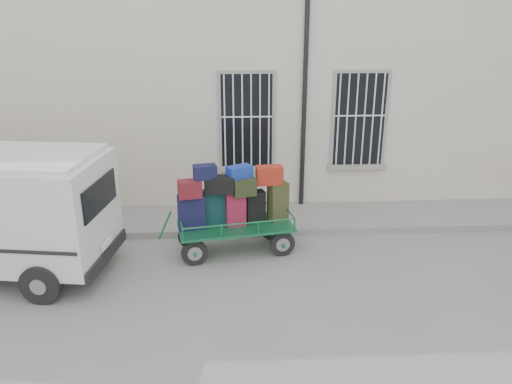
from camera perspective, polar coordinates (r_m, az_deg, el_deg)
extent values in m
plane|color=slate|center=(9.89, 1.97, -8.37)|extent=(80.00, 80.00, 0.00)
cube|color=beige|center=(14.30, 0.20, 13.13)|extent=(24.00, 5.00, 6.00)
cylinder|color=black|center=(11.88, 5.56, 10.68)|extent=(0.11, 0.11, 5.60)
cube|color=black|center=(11.92, -1.06, 8.11)|extent=(1.20, 0.08, 2.20)
cube|color=gray|center=(12.19, -1.03, 2.74)|extent=(1.45, 0.22, 0.12)
cube|color=black|center=(12.31, 11.73, 8.08)|extent=(1.20, 0.08, 2.20)
cube|color=gray|center=(12.57, 11.39, 2.88)|extent=(1.45, 0.22, 0.12)
cube|color=slate|center=(11.84, 1.07, -3.01)|extent=(24.00, 1.70, 0.15)
cylinder|color=black|center=(9.85, -7.02, -6.95)|extent=(0.53, 0.15, 0.52)
cylinder|color=gray|center=(9.85, -7.02, -6.95)|extent=(0.30, 0.14, 0.29)
cylinder|color=black|center=(10.56, -7.51, -5.04)|extent=(0.53, 0.15, 0.52)
cylinder|color=gray|center=(10.56, -7.51, -5.04)|extent=(0.30, 0.14, 0.29)
cylinder|color=black|center=(10.15, 3.04, -5.96)|extent=(0.53, 0.15, 0.52)
cylinder|color=gray|center=(10.15, 3.04, -5.96)|extent=(0.30, 0.14, 0.29)
cylinder|color=black|center=(10.84, 1.89, -4.19)|extent=(0.53, 0.15, 0.52)
cylinder|color=gray|center=(10.84, 1.89, -4.19)|extent=(0.30, 0.14, 0.29)
cube|color=#176539|center=(10.18, -2.37, -3.92)|extent=(2.45, 1.43, 0.05)
cylinder|color=#176539|center=(9.98, -10.38, -3.78)|extent=(0.31, 0.09, 0.59)
cube|color=black|center=(9.97, -7.40, -2.28)|extent=(0.57, 0.39, 0.69)
cube|color=black|center=(9.85, -7.49, -0.33)|extent=(0.23, 0.19, 0.03)
cube|color=#0C2E2D|center=(10.08, -4.89, -1.80)|extent=(0.53, 0.31, 0.74)
cube|color=black|center=(9.95, -4.95, 0.25)|extent=(0.22, 0.15, 0.03)
cube|color=maroon|center=(10.04, -2.37, -1.91)|extent=(0.44, 0.32, 0.71)
cube|color=black|center=(9.91, -2.40, 0.09)|extent=(0.18, 0.14, 0.03)
cube|color=black|center=(10.25, -0.14, -1.62)|extent=(0.45, 0.36, 0.65)
cube|color=black|center=(10.13, -0.14, 0.17)|extent=(0.18, 0.15, 0.03)
cube|color=#2F3319|center=(10.28, 2.53, -1.09)|extent=(0.46, 0.40, 0.81)
cube|color=black|center=(10.13, 2.56, 1.13)|extent=(0.17, 0.15, 0.03)
cube|color=maroon|center=(9.71, -7.57, 0.35)|extent=(0.50, 0.37, 0.34)
cube|color=black|center=(9.79, -4.14, 0.87)|extent=(0.61, 0.37, 0.33)
cube|color=black|center=(9.88, -1.44, 0.62)|extent=(0.53, 0.43, 0.35)
cube|color=maroon|center=(10.02, 1.54, 1.94)|extent=(0.55, 0.33, 0.37)
cube|color=black|center=(9.70, -5.85, 2.30)|extent=(0.48, 0.35, 0.27)
cube|color=navy|center=(9.82, -1.92, 2.32)|extent=(0.55, 0.46, 0.24)
cube|color=black|center=(9.25, -17.44, -0.34)|extent=(0.25, 1.43, 0.57)
cube|color=black|center=(9.71, -16.78, -6.92)|extent=(0.37, 1.90, 0.23)
cube|color=white|center=(9.59, -16.69, -5.67)|extent=(0.09, 0.43, 0.12)
cylinder|color=black|center=(9.32, -23.33, -9.60)|extent=(0.73, 0.32, 0.70)
cylinder|color=black|center=(10.82, -18.75, -4.83)|extent=(0.73, 0.32, 0.70)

